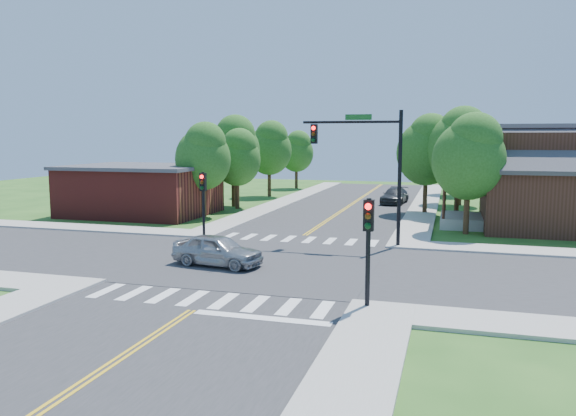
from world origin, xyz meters
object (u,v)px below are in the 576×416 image
(signal_pole_se, at_px, (368,232))
(car_dgrey, at_px, (395,196))
(signal_pole_nw, at_px, (203,192))
(signal_mast_ne, at_px, (368,155))
(house_ne, at_px, (567,177))
(car_silver, at_px, (217,251))

(signal_pole_se, height_order, car_dgrey, signal_pole_se)
(signal_pole_se, relative_size, signal_pole_nw, 1.00)
(signal_mast_ne, xyz_separation_m, house_ne, (11.19, 8.65, -1.52))
(car_silver, bearing_deg, car_dgrey, -2.25)
(signal_mast_ne, xyz_separation_m, car_dgrey, (-0.41, 19.65, -4.18))
(house_ne, xyz_separation_m, car_dgrey, (-11.61, 11.00, -2.65))
(signal_mast_ne, distance_m, car_dgrey, 20.09)
(signal_pole_se, bearing_deg, signal_mast_ne, 98.56)
(signal_mast_ne, xyz_separation_m, car_silver, (-5.73, -6.74, -4.14))
(car_dgrey, bearing_deg, signal_pole_nw, -109.28)
(signal_mast_ne, bearing_deg, car_silver, -130.36)
(house_ne, bearing_deg, car_dgrey, 136.53)
(signal_pole_se, distance_m, house_ne, 22.03)
(signal_mast_ne, bearing_deg, car_dgrey, 91.20)
(signal_mast_ne, distance_m, house_ne, 14.23)
(signal_pole_nw, bearing_deg, signal_pole_se, -45.00)
(house_ne, distance_m, car_silver, 23.02)
(signal_mast_ne, relative_size, signal_pole_nw, 1.89)
(car_dgrey, bearing_deg, house_ne, -37.91)
(signal_pole_nw, bearing_deg, signal_mast_ne, 0.07)
(signal_pole_se, relative_size, house_ne, 0.29)
(signal_pole_nw, height_order, car_dgrey, signal_pole_nw)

